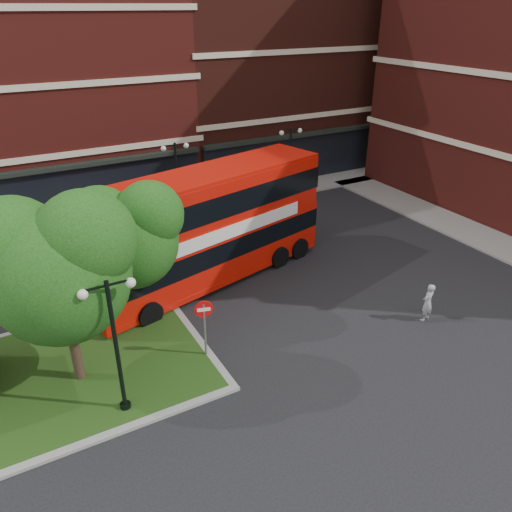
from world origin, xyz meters
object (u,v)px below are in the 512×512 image
woman (428,302)px  car_white (235,192)px  car_silver (100,226)px  bus (206,220)px

woman → car_white: (-0.68, 16.73, -0.14)m
woman → car_white: bearing=-99.4°
car_silver → car_white: 9.63m
car_white → bus: bearing=152.7°
bus → car_silver: bus is taller
bus → car_white: 11.03m
car_silver → woman: bearing=-148.9°
bus → car_white: (6.00, 8.94, -2.40)m
car_silver → bus: bearing=-157.5°
woman → car_silver: woman is taller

